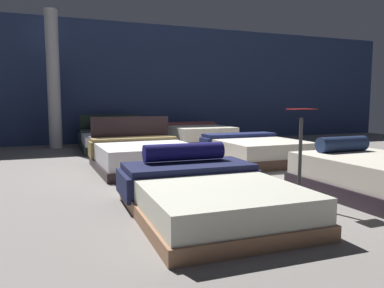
{
  "coord_description": "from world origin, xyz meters",
  "views": [
    {
      "loc": [
        -2.68,
        -6.35,
        1.19
      ],
      "look_at": [
        -0.03,
        0.46,
        0.36
      ],
      "focal_mm": 34.72,
      "sensor_mm": 36.0,
      "label": 1
    }
  ],
  "objects_px": {
    "bed_3": "(255,150)",
    "bed_5": "(196,135)",
    "bed_1": "(383,177)",
    "price_sign": "(300,168)",
    "bed_2": "(143,156)",
    "bed_4": "(114,140)",
    "bed_0": "(206,194)",
    "support_pillar": "(53,80)"
  },
  "relations": [
    {
      "from": "bed_1",
      "to": "bed_3",
      "type": "height_order",
      "value": "bed_1"
    },
    {
      "from": "bed_4",
      "to": "bed_5",
      "type": "distance_m",
      "value": 2.22
    },
    {
      "from": "bed_2",
      "to": "bed_3",
      "type": "relative_size",
      "value": 1.02
    },
    {
      "from": "support_pillar",
      "to": "bed_2",
      "type": "bearing_deg",
      "value": -69.99
    },
    {
      "from": "bed_1",
      "to": "support_pillar",
      "type": "xyz_separation_m",
      "value": [
        -3.71,
        6.82,
        1.5
      ]
    },
    {
      "from": "bed_1",
      "to": "bed_3",
      "type": "bearing_deg",
      "value": 89.88
    },
    {
      "from": "bed_1",
      "to": "bed_5",
      "type": "xyz_separation_m",
      "value": [
        -0.1,
        6.03,
        0.03
      ]
    },
    {
      "from": "bed_0",
      "to": "price_sign",
      "type": "distance_m",
      "value": 1.16
    },
    {
      "from": "bed_2",
      "to": "price_sign",
      "type": "relative_size",
      "value": 1.78
    },
    {
      "from": "bed_2",
      "to": "bed_3",
      "type": "bearing_deg",
      "value": -2.5
    },
    {
      "from": "bed_5",
      "to": "support_pillar",
      "type": "xyz_separation_m",
      "value": [
        -3.61,
        0.79,
        1.47
      ]
    },
    {
      "from": "bed_2",
      "to": "support_pillar",
      "type": "height_order",
      "value": "support_pillar"
    },
    {
      "from": "bed_1",
      "to": "support_pillar",
      "type": "height_order",
      "value": "support_pillar"
    },
    {
      "from": "bed_2",
      "to": "bed_3",
      "type": "distance_m",
      "value": 2.28
    },
    {
      "from": "bed_0",
      "to": "bed_1",
      "type": "height_order",
      "value": "bed_1"
    },
    {
      "from": "bed_4",
      "to": "price_sign",
      "type": "height_order",
      "value": "price_sign"
    },
    {
      "from": "bed_2",
      "to": "bed_5",
      "type": "xyz_separation_m",
      "value": [
        2.23,
        3.0,
        0.04
      ]
    },
    {
      "from": "support_pillar",
      "to": "bed_1",
      "type": "bearing_deg",
      "value": -61.42
    },
    {
      "from": "bed_3",
      "to": "bed_4",
      "type": "distance_m",
      "value": 3.84
    },
    {
      "from": "bed_1",
      "to": "bed_4",
      "type": "distance_m",
      "value": 6.52
    },
    {
      "from": "bed_4",
      "to": "bed_3",
      "type": "bearing_deg",
      "value": -52.7
    },
    {
      "from": "bed_5",
      "to": "price_sign",
      "type": "distance_m",
      "value": 6.04
    },
    {
      "from": "bed_3",
      "to": "bed_5",
      "type": "relative_size",
      "value": 0.92
    },
    {
      "from": "bed_1",
      "to": "bed_0",
      "type": "bearing_deg",
      "value": 174.75
    },
    {
      "from": "bed_5",
      "to": "bed_0",
      "type": "bearing_deg",
      "value": -111.32
    },
    {
      "from": "bed_1",
      "to": "bed_3",
      "type": "distance_m",
      "value": 2.99
    },
    {
      "from": "price_sign",
      "to": "support_pillar",
      "type": "distance_m",
      "value": 7.3
    },
    {
      "from": "bed_1",
      "to": "bed_2",
      "type": "height_order",
      "value": "bed_2"
    },
    {
      "from": "price_sign",
      "to": "bed_3",
      "type": "bearing_deg",
      "value": 68.3
    },
    {
      "from": "bed_0",
      "to": "price_sign",
      "type": "bearing_deg",
      "value": -2.84
    },
    {
      "from": "bed_3",
      "to": "support_pillar",
      "type": "bearing_deg",
      "value": 132.96
    },
    {
      "from": "bed_1",
      "to": "support_pillar",
      "type": "bearing_deg",
      "value": 117.48
    },
    {
      "from": "bed_1",
      "to": "price_sign",
      "type": "relative_size",
      "value": 1.88
    },
    {
      "from": "bed_2",
      "to": "bed_4",
      "type": "xyz_separation_m",
      "value": [
        0.0,
        3.07,
        -0.01
      ]
    },
    {
      "from": "bed_1",
      "to": "price_sign",
      "type": "distance_m",
      "value": 1.22
    },
    {
      "from": "bed_4",
      "to": "support_pillar",
      "type": "bearing_deg",
      "value": 153.3
    },
    {
      "from": "bed_1",
      "to": "bed_3",
      "type": "xyz_separation_m",
      "value": [
        -0.05,
        2.99,
        -0.02
      ]
    },
    {
      "from": "bed_3",
      "to": "bed_5",
      "type": "bearing_deg",
      "value": 90.23
    },
    {
      "from": "bed_1",
      "to": "bed_3",
      "type": "relative_size",
      "value": 1.08
    },
    {
      "from": "price_sign",
      "to": "bed_4",
      "type": "bearing_deg",
      "value": 100.6
    },
    {
      "from": "bed_0",
      "to": "bed_2",
      "type": "height_order",
      "value": "bed_2"
    },
    {
      "from": "bed_0",
      "to": "support_pillar",
      "type": "distance_m",
      "value": 6.96
    }
  ]
}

